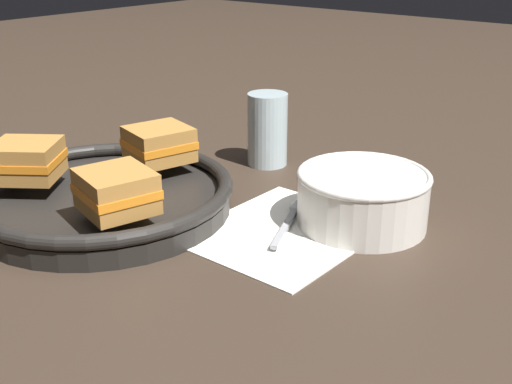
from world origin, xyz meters
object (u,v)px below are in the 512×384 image
Objects in this scene: skillet at (104,196)px; sandwich_near_left at (27,160)px; spoon at (294,212)px; sandwich_far_left at (158,144)px; sandwich_near_right at (116,191)px; drinking_glass at (267,129)px; soup_bowl at (363,195)px.

sandwich_near_left is (-0.05, 0.08, 0.04)m from skillet.
sandwich_near_left is (-0.19, 0.28, 0.06)m from spoon.
sandwich_far_left is (0.10, 0.00, 0.04)m from skillet.
sandwich_near_right is at bearing -148.75° from sandwich_far_left.
spoon is 0.21m from drinking_glass.
spoon is 0.43× the size of skillet.
sandwich_far_left is (-0.07, 0.27, 0.03)m from soup_bowl.
sandwich_near_left reaches higher than spoon.
sandwich_near_right is at bearing -173.50° from drinking_glass.
sandwich_near_left is 1.12× the size of sandwich_far_left.
drinking_glass is (0.17, -0.05, -0.01)m from sandwich_far_left.
soup_bowl is 0.42m from sandwich_near_left.
soup_bowl is at bearing -87.90° from spoon.
sandwich_far_left reaches higher than soup_bowl.
spoon is 1.28× the size of drinking_glass.
soup_bowl is 1.62× the size of sandwich_far_left.
drinking_glass is (0.27, -0.05, 0.03)m from skillet.
sandwich_near_left is at bearing 151.25° from sandwich_far_left.
spoon is at bearing 114.88° from soup_bowl.
sandwich_near_right is at bearing -88.75° from sandwich_near_left.
sandwich_near_left reaches higher than soup_bowl.
sandwich_near_left is 1.00× the size of drinking_glass.
drinking_glass is (0.10, 0.22, 0.02)m from soup_bowl.
soup_bowl is 0.09m from spoon.
drinking_glass is at bearing -22.24° from sandwich_near_left.
spoon is 1.43× the size of sandwich_far_left.
sandwich_near_left is at bearing 121.25° from skillet.
sandwich_near_right is 1.00× the size of sandwich_far_left.
skillet is 3.33× the size of sandwich_near_right.
sandwich_far_left is 0.89× the size of drinking_glass.
sandwich_near_right is 0.32m from drinking_glass.
spoon is (-0.03, 0.08, -0.03)m from soup_bowl.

